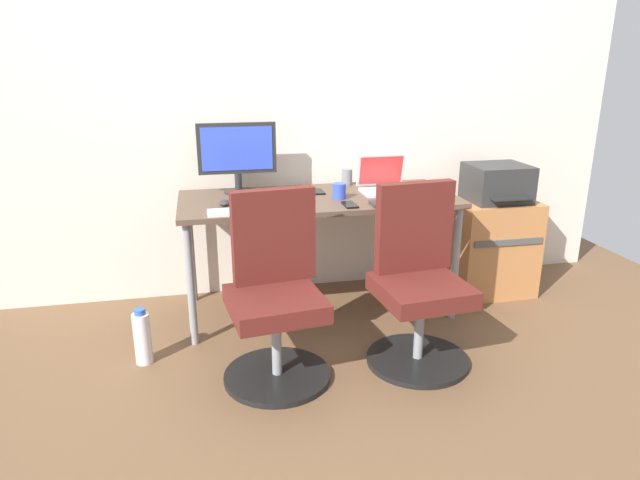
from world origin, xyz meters
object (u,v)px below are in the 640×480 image
object	(u,v)px
side_cabinet	(491,246)
printer	(497,183)
office_chair_right	(418,284)
desktop_monitor	(237,153)
open_laptop	(384,183)
coffee_mug	(339,191)
water_bottle_on_floor	(142,337)
office_chair_left	(275,296)

from	to	relation	value
side_cabinet	printer	size ratio (longest dim) A/B	1.61
printer	office_chair_right	bearing A→B (deg)	-137.75
printer	desktop_monitor	world-z (taller)	desktop_monitor
side_cabinet	office_chair_right	bearing A→B (deg)	-137.71
open_laptop	coffee_mug	world-z (taller)	open_laptop
office_chair_right	side_cabinet	distance (m)	1.13
water_bottle_on_floor	desktop_monitor	world-z (taller)	desktop_monitor
office_chair_right	open_laptop	size ratio (longest dim) A/B	3.03
side_cabinet	printer	distance (m)	0.44
side_cabinet	coffee_mug	size ratio (longest dim) A/B	7.00
coffee_mug	printer	bearing A→B (deg)	6.16
office_chair_left	coffee_mug	size ratio (longest dim) A/B	10.22
water_bottle_on_floor	desktop_monitor	bearing A→B (deg)	49.30
office_chair_left	coffee_mug	world-z (taller)	office_chair_left
open_laptop	side_cabinet	bearing A→B (deg)	-0.67
desktop_monitor	office_chair_right	bearing A→B (deg)	-47.48
desktop_monitor	open_laptop	distance (m)	0.94
open_laptop	coffee_mug	distance (m)	0.35
side_cabinet	open_laptop	bearing A→B (deg)	179.33
office_chair_left	printer	world-z (taller)	office_chair_left
office_chair_right	desktop_monitor	world-z (taller)	desktop_monitor
side_cabinet	coffee_mug	world-z (taller)	coffee_mug
office_chair_right	open_laptop	bearing A→B (deg)	85.79
printer	desktop_monitor	size ratio (longest dim) A/B	0.83
side_cabinet	printer	xyz separation A→B (m)	(-0.00, -0.00, 0.44)
side_cabinet	printer	world-z (taller)	printer
water_bottle_on_floor	open_laptop	world-z (taller)	open_laptop
office_chair_right	coffee_mug	xyz separation A→B (m)	(-0.27, 0.64, 0.37)
open_laptop	printer	bearing A→B (deg)	-0.74
office_chair_right	printer	size ratio (longest dim) A/B	2.35
office_chair_left	side_cabinet	size ratio (longest dim) A/B	1.46
office_chair_right	water_bottle_on_floor	xyz separation A→B (m)	(-1.43, 0.24, -0.28)
water_bottle_on_floor	desktop_monitor	distance (m)	1.23
printer	open_laptop	distance (m)	0.78
office_chair_left	side_cabinet	xyz separation A→B (m)	(1.58, 0.76, -0.10)
desktop_monitor	office_chair_left	bearing A→B (deg)	-84.13
office_chair_left	desktop_monitor	distance (m)	1.09
side_cabinet	desktop_monitor	xyz separation A→B (m)	(-1.68, 0.16, 0.67)
office_chair_right	coffee_mug	distance (m)	0.78
desktop_monitor	coffee_mug	bearing A→B (deg)	-26.20
side_cabinet	open_laptop	distance (m)	0.91
office_chair_right	water_bottle_on_floor	distance (m)	1.48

